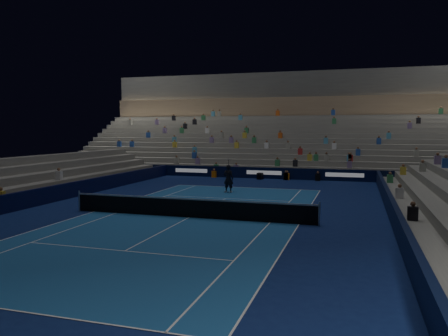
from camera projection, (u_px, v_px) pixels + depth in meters
ground at (189, 218)px, 22.05m from camera, size 90.00×90.00×0.00m
court_surface at (189, 217)px, 22.05m from camera, size 10.97×23.77×0.01m
sponsor_barrier_far at (264, 173)px, 39.64m from camera, size 44.00×0.25×1.00m
sponsor_barrier_east at (396, 219)px, 19.20m from camera, size 0.25×37.00×1.00m
sponsor_barrier_west at (29, 199)px, 24.82m from camera, size 0.25×37.00×1.00m
grandstand_main at (282, 139)px, 48.35m from camera, size 44.00×15.20×11.20m
tennis_net at (189, 208)px, 22.01m from camera, size 12.90×0.10×1.10m
tennis_player at (228, 179)px, 30.77m from camera, size 0.73×0.49×1.96m
broadcast_camera at (260, 176)px, 38.98m from camera, size 0.52×0.93×0.58m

